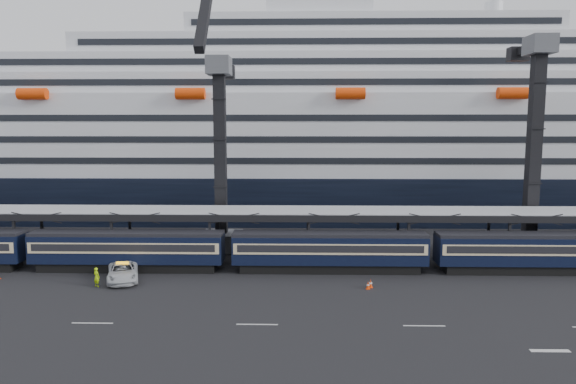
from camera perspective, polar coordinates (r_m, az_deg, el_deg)
name	(u,v)px	position (r m, az deg, el deg)	size (l,w,h in m)	color
ground	(437,307)	(43.30, 16.26, -12.15)	(260.00, 260.00, 0.00)	black
train	(363,250)	(51.25, 8.38, -6.36)	(133.05, 3.00, 4.05)	black
canopy	(404,213)	(55.28, 12.71, -2.25)	(130.00, 6.25, 5.53)	#A0A4A8
cruise_ship	(359,139)	(86.03, 7.90, 5.89)	(214.09, 28.84, 34.00)	black
crane_dark_near	(220,147)	(58.77, -7.60, 4.95)	(4.50, 17.75, 35.08)	#45484C
crane_dark_mid	(536,135)	(62.69, 25.88, 5.75)	(4.50, 18.24, 39.64)	#45484C
pickup_truck	(123,272)	(50.53, -17.88, -8.47)	(2.67, 5.79, 1.61)	silver
worker	(97,277)	(49.41, -20.50, -8.85)	(0.64, 0.42, 1.75)	#B2EA0C
traffic_cone_c	(371,283)	(46.82, 9.17, -10.00)	(0.38, 0.38, 0.76)	#F23D07
traffic_cone_d	(368,285)	(46.39, 8.88, -10.20)	(0.34, 0.34, 0.69)	#F23D07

